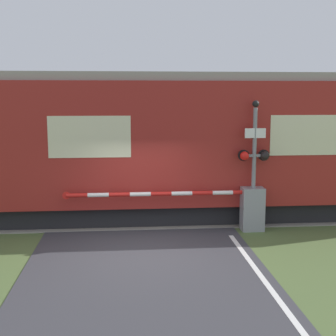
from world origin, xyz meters
name	(u,v)px	position (x,y,z in m)	size (l,w,h in m)	color
ground_plane	(143,251)	(0.00, 0.00, 0.00)	(80.00, 80.00, 0.00)	#4C6033
track_bed	(139,215)	(0.00, 3.33, 0.02)	(36.00, 3.20, 0.13)	gray
train	(94,145)	(-1.33, 3.33, 2.19)	(21.62, 3.17, 4.29)	black
crossing_barrier	(238,206)	(2.63, 1.52, 0.68)	(5.39, 0.44, 1.19)	gray
signal_post	(254,158)	(3.03, 1.45, 2.01)	(0.85, 0.26, 3.53)	gray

